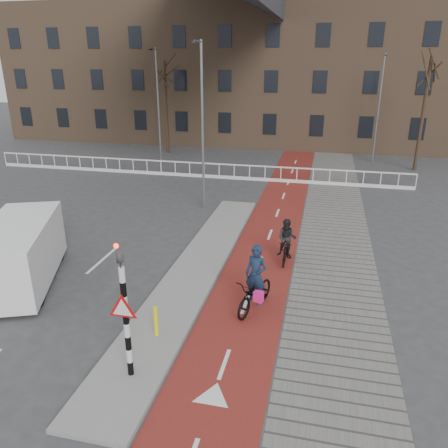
# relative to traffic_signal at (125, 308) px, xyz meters

# --- Properties ---
(ground) EXTENTS (120.00, 120.00, 0.00)m
(ground) POSITION_rel_traffic_signal_xyz_m (0.60, 2.02, -1.99)
(ground) COLOR #38383A
(ground) RESTS_ON ground
(bike_lane) EXTENTS (2.50, 60.00, 0.01)m
(bike_lane) POSITION_rel_traffic_signal_xyz_m (2.10, 12.02, -1.98)
(bike_lane) COLOR maroon
(bike_lane) RESTS_ON ground
(sidewalk) EXTENTS (3.00, 60.00, 0.01)m
(sidewalk) POSITION_rel_traffic_signal_xyz_m (4.90, 12.02, -1.98)
(sidewalk) COLOR slate
(sidewalk) RESTS_ON ground
(curb_island) EXTENTS (1.80, 16.00, 0.12)m
(curb_island) POSITION_rel_traffic_signal_xyz_m (-0.10, 6.02, -1.93)
(curb_island) COLOR gray
(curb_island) RESTS_ON ground
(traffic_signal) EXTENTS (0.80, 0.80, 3.68)m
(traffic_signal) POSITION_rel_traffic_signal_xyz_m (0.00, 0.00, 0.00)
(traffic_signal) COLOR black
(traffic_signal) RESTS_ON curb_island
(bollard) EXTENTS (0.12, 0.12, 0.87)m
(bollard) POSITION_rel_traffic_signal_xyz_m (0.02, 1.69, -1.43)
(bollard) COLOR yellow
(bollard) RESTS_ON curb_island
(cyclist_near) EXTENTS (1.34, 2.19, 2.13)m
(cyclist_near) POSITION_rel_traffic_signal_xyz_m (2.44, 3.79, -1.26)
(cyclist_near) COLOR black
(cyclist_near) RESTS_ON bike_lane
(cyclist_far) EXTENTS (0.76, 1.60, 1.73)m
(cyclist_far) POSITION_rel_traffic_signal_xyz_m (3.05, 7.39, -1.26)
(cyclist_far) COLOR black
(cyclist_far) RESTS_ON bike_lane
(van) EXTENTS (3.70, 5.36, 2.14)m
(van) POSITION_rel_traffic_signal_xyz_m (-5.67, 3.71, -0.86)
(van) COLOR white
(van) RESTS_ON ground
(railing) EXTENTS (28.00, 0.10, 0.99)m
(railing) POSITION_rel_traffic_signal_xyz_m (-4.40, 19.02, -1.68)
(railing) COLOR silver
(railing) RESTS_ON ground
(townhouse_row) EXTENTS (46.00, 10.00, 15.90)m
(townhouse_row) POSITION_rel_traffic_signal_xyz_m (-2.40, 34.02, 5.82)
(townhouse_row) COLOR #7F6047
(townhouse_row) RESTS_ON ground
(tree_mid) EXTENTS (0.26, 0.26, 7.20)m
(tree_mid) POSITION_rel_traffic_signal_xyz_m (-8.54, 26.23, 1.61)
(tree_mid) COLOR black
(tree_mid) RESTS_ON ground
(tree_right) EXTENTS (0.23, 0.23, 7.50)m
(tree_right) POSITION_rel_traffic_signal_xyz_m (10.40, 24.29, 1.76)
(tree_right) COLOR black
(tree_right) RESTS_ON ground
(streetlight_near) EXTENTS (0.12, 0.12, 8.14)m
(streetlight_near) POSITION_rel_traffic_signal_xyz_m (-1.73, 12.90, 2.08)
(streetlight_near) COLOR slate
(streetlight_near) RESTS_ON ground
(streetlight_left) EXTENTS (0.12, 0.12, 8.03)m
(streetlight_left) POSITION_rel_traffic_signal_xyz_m (-7.62, 22.25, 2.03)
(streetlight_left) COLOR slate
(streetlight_left) RESTS_ON ground
(streetlight_right) EXTENTS (0.12, 0.12, 7.68)m
(streetlight_right) POSITION_rel_traffic_signal_xyz_m (7.74, 26.29, 1.85)
(streetlight_right) COLOR slate
(streetlight_right) RESTS_ON ground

